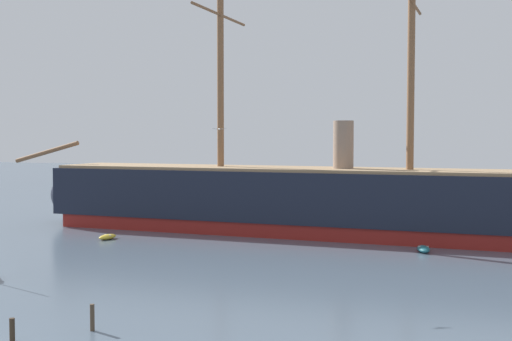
% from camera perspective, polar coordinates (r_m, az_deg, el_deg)
% --- Properties ---
extents(tall_ship, '(75.46, 15.14, 36.33)m').
position_cam_1_polar(tall_ship, '(74.29, 4.72, -2.56)').
color(tall_ship, maroon).
rests_on(tall_ship, ground).
extents(dinghy_alongside_bow, '(1.45, 2.51, 0.56)m').
position_cam_1_polar(dinghy_alongside_bow, '(72.51, -12.76, -5.64)').
color(dinghy_alongside_bow, gold).
rests_on(dinghy_alongside_bow, ground).
extents(dinghy_alongside_stern, '(1.83, 2.83, 0.62)m').
position_cam_1_polar(dinghy_alongside_stern, '(65.08, 14.33, -6.61)').
color(dinghy_alongside_stern, '#236670').
rests_on(dinghy_alongside_stern, ground).
extents(motorboat_far_left, '(3.94, 3.13, 1.54)m').
position_cam_1_polar(motorboat_far_left, '(94.72, -12.81, -3.47)').
color(motorboat_far_left, '#7FB2D6').
rests_on(motorboat_far_left, ground).
extents(dinghy_distant_centre, '(2.05, 1.97, 0.47)m').
position_cam_1_polar(dinghy_distant_centre, '(91.80, 4.31, -3.79)').
color(dinghy_distant_centre, '#B22D28').
rests_on(dinghy_distant_centre, ground).
extents(mooring_piling_nearest, '(0.29, 0.29, 1.29)m').
position_cam_1_polar(mooring_piling_nearest, '(38.62, -20.41, -12.85)').
color(mooring_piling_nearest, '#382B1E').
rests_on(mooring_piling_nearest, ground).
extents(mooring_piling_left_pair, '(0.26, 0.26, 1.53)m').
position_cam_1_polar(mooring_piling_left_pair, '(39.34, -14.03, -12.27)').
color(mooring_piling_left_pair, '#4C3D2D').
rests_on(mooring_piling_left_pair, ground).
extents(seagull_in_flight, '(0.95, 0.66, 0.13)m').
position_cam_1_polar(seagull_in_flight, '(47.97, -3.21, 3.63)').
color(seagull_in_flight, silver).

